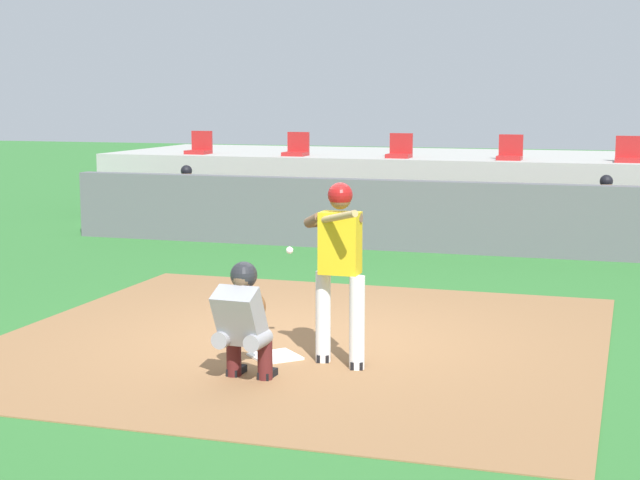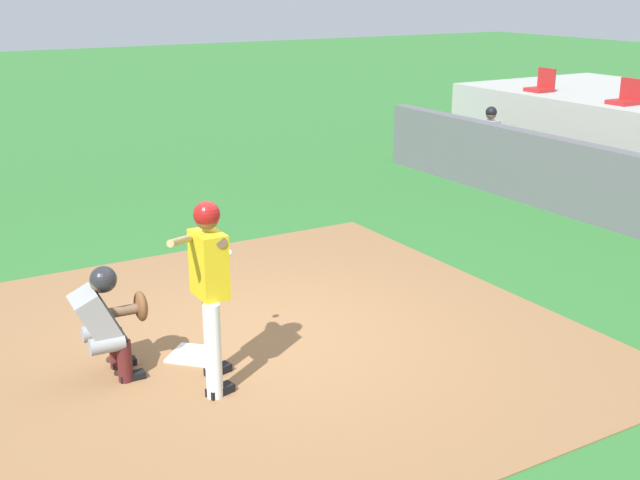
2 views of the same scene
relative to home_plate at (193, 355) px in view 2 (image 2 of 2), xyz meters
The scene contains 8 objects.
ground_plane 0.80m from the home_plate, 90.00° to the left, with size 80.00×80.00×0.00m, color #2D6B2D.
dirt_infield 0.80m from the home_plate, 90.00° to the left, with size 6.40×6.40×0.01m, color olive.
home_plate is the anchor object (origin of this frame).
batter_at_plate 1.23m from the home_plate, ahead, with size 0.70×0.75×1.80m.
catcher_crouched 1.02m from the home_plate, 89.71° to the right, with size 0.50×1.64×1.13m.
dugout_player_0 9.49m from the home_plate, 120.70° to the left, with size 0.49×0.70×1.30m.
stadium_seat_0 11.63m from the home_plate, 118.02° to the left, with size 0.46×0.46×0.48m.
stadium_seat_1 10.79m from the home_plate, 107.71° to the left, with size 0.46×0.46×0.48m.
Camera 2 is at (7.09, -3.52, 3.64)m, focal length 45.62 mm.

